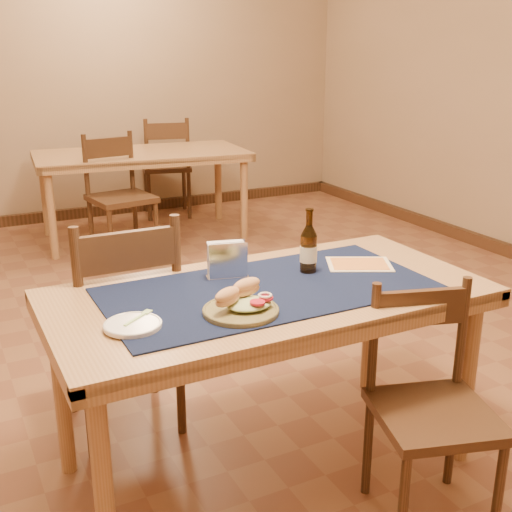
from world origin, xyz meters
name	(u,v)px	position (x,y,z in m)	size (l,w,h in m)	color
room	(184,94)	(0.00, 0.00, 1.40)	(6.04, 7.04, 2.84)	brown
main_table	(268,310)	(0.00, -0.80, 0.67)	(1.60, 0.80, 0.75)	#A57C4E
placemat	(268,289)	(0.00, -0.80, 0.75)	(1.20, 0.60, 0.01)	#0E1635
baseboard	(193,368)	(0.00, 0.00, 0.05)	(6.00, 7.00, 0.10)	#422817
back_table	(142,161)	(0.56, 2.55, 0.67)	(1.83, 1.04, 0.75)	#A57C4E
chair_main_far	(122,320)	(-0.42, -0.29, 0.51)	(0.45, 0.45, 0.98)	#422817
chair_main_near	(430,404)	(0.37, -1.29, 0.43)	(0.48, 0.48, 0.84)	#422817
chair_back_near	(119,194)	(0.23, 2.11, 0.50)	(0.51, 0.51, 0.96)	#422817
chair_back_far	(167,165)	(0.99, 3.15, 0.50)	(0.54, 0.54, 0.97)	#422817
sandwich_plate	(242,305)	(-0.18, -0.96, 0.78)	(0.26, 0.26, 0.10)	olive
side_plate	(133,324)	(-0.54, -0.91, 0.76)	(0.18, 0.18, 0.02)	white
fork	(140,316)	(-0.51, -0.87, 0.77)	(0.12, 0.10, 0.00)	#A0D675
beer_bottle	(309,249)	(0.22, -0.71, 0.85)	(0.07, 0.07, 0.25)	#4C2D0D
napkin_holder	(227,261)	(-0.08, -0.63, 0.82)	(0.17, 0.09, 0.14)	white
menu_card	(359,264)	(0.45, -0.73, 0.76)	(0.31, 0.28, 0.01)	#F9E7BC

